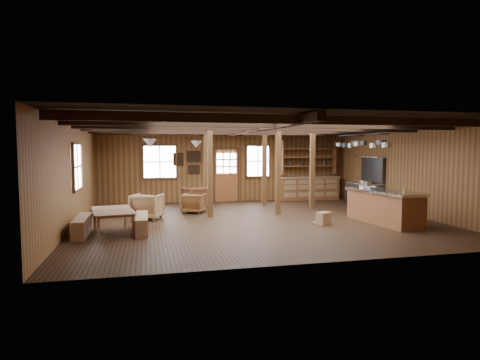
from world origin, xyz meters
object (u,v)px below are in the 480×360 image
at_px(armchair_a, 196,197).
at_px(kitchen_island, 384,206).
at_px(commercial_range, 366,190).
at_px(dining_table, 114,222).
at_px(armchair_c, 147,206).
at_px(armchair_b, 194,203).

bearing_deg(armchair_a, kitchen_island, 116.39).
relative_size(kitchen_island, commercial_range, 1.40).
height_order(dining_table, armchair_a, armchair_a).
distance_m(kitchen_island, armchair_c, 6.86).
relative_size(armchair_a, armchair_b, 1.16).
relative_size(armchair_a, armchair_c, 0.98).
bearing_deg(dining_table, kitchen_island, -102.32).
bearing_deg(commercial_range, kitchen_island, -112.22).
bearing_deg(kitchen_island, dining_table, 172.56).
bearing_deg(dining_table, armchair_c, -32.49).
bearing_deg(armchair_c, dining_table, 88.83).
xyz_separation_m(kitchen_island, armchair_a, (-4.78, 4.32, -0.11)).
relative_size(commercial_range, dining_table, 1.09).
bearing_deg(kitchen_island, armchair_c, 156.02).
distance_m(commercial_range, dining_table, 9.00).
distance_m(armchair_b, armchair_c, 1.73).
bearing_deg(armchair_a, commercial_range, 147.11).
xyz_separation_m(armchair_a, armchair_c, (-1.70, -2.10, 0.01)).
distance_m(kitchen_island, commercial_range, 3.35).
bearing_deg(armchair_a, armchair_c, 29.36).
bearing_deg(armchair_c, kitchen_island, -177.53).
distance_m(armchair_a, armchair_c, 2.70).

